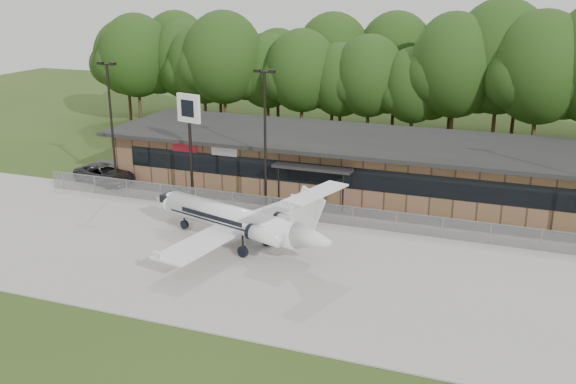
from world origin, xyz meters
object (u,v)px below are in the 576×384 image
at_px(business_jet, 238,221).
at_px(suv, 105,174).
at_px(pole_sign, 189,119).
at_px(terminal, 358,162).

distance_m(business_jet, suv, 18.48).
relative_size(suv, pole_sign, 0.69).
relative_size(business_jet, pole_sign, 1.79).
distance_m(suv, pole_sign, 10.38).
relative_size(terminal, pole_sign, 5.04).
xyz_separation_m(terminal, suv, (-20.05, -6.11, -1.39)).
xyz_separation_m(terminal, business_jet, (-3.78, -14.83, -0.41)).
bearing_deg(suv, terminal, -59.86).
height_order(business_jet, pole_sign, pole_sign).
distance_m(terminal, pole_sign, 13.94).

